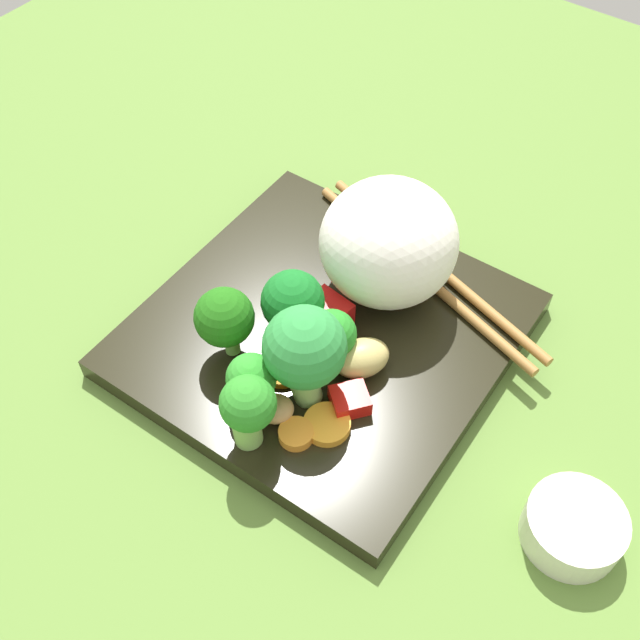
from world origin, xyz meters
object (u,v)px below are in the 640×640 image
object	(u,v)px
broccoli_floret_2	(305,350)
carrot_slice_2	(327,424)
rice_mound	(389,243)
chopstick_pair	(427,269)
sauce_cup	(573,527)
square_plate	(324,334)

from	to	relation	value
broccoli_floret_2	carrot_slice_2	size ratio (longest dim) A/B	2.56
rice_mound	chopstick_pair	world-z (taller)	rice_mound
carrot_slice_2	sauce_cup	world-z (taller)	sauce_cup
rice_mound	carrot_slice_2	bearing A→B (deg)	106.66
carrot_slice_2	chopstick_pair	xyz separation A→B (cm)	(1.86, -15.47, 0.05)
sauce_cup	carrot_slice_2	bearing A→B (deg)	11.90
square_plate	rice_mound	distance (cm)	8.12
square_plate	carrot_slice_2	size ratio (longest dim) A/B	7.91
sauce_cup	square_plate	bearing A→B (deg)	-8.74
rice_mound	carrot_slice_2	distance (cm)	13.72
square_plate	broccoli_floret_2	size ratio (longest dim) A/B	3.09
square_plate	sauce_cup	bearing A→B (deg)	171.26
square_plate	rice_mound	bearing A→B (deg)	-102.22
rice_mound	chopstick_pair	bearing A→B (deg)	-122.48
carrot_slice_2	sauce_cup	size ratio (longest dim) A/B	0.51
chopstick_pair	sauce_cup	bearing A→B (deg)	161.52
carrot_slice_2	chopstick_pair	world-z (taller)	chopstick_pair
broccoli_floret_2	sauce_cup	distance (cm)	19.43
broccoli_floret_2	sauce_cup	bearing A→B (deg)	-173.80
rice_mound	carrot_slice_2	world-z (taller)	rice_mound
square_plate	carrot_slice_2	distance (cm)	8.35
square_plate	carrot_slice_2	xyz separation A→B (cm)	(-5.03, 6.56, 1.18)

